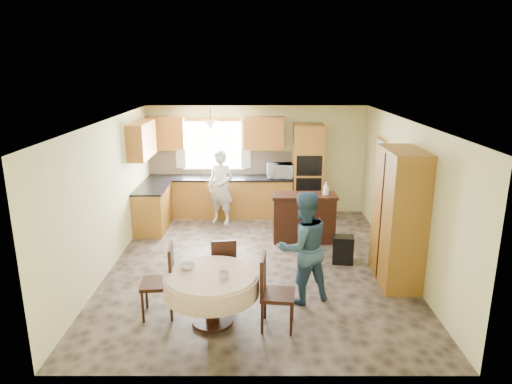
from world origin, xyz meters
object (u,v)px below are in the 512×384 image
at_px(cupboard, 399,217).
at_px(chair_back, 224,263).
at_px(person_sink, 221,187).
at_px(person_dining, 303,247).
at_px(chair_left, 163,277).
at_px(dining_table, 212,285).
at_px(chair_right, 272,288).
at_px(sideboard, 304,219).
at_px(oven_tower, 307,171).

bearing_deg(cupboard, chair_back, -170.60).
height_order(person_sink, person_dining, person_dining).
bearing_deg(person_dining, chair_left, -9.09).
bearing_deg(dining_table, person_sink, 92.53).
xyz_separation_m(chair_right, person_dining, (0.47, 0.73, 0.28)).
xyz_separation_m(chair_back, chair_right, (0.69, -0.91, 0.06)).
xyz_separation_m(sideboard, cupboard, (1.30, -1.75, 0.63)).
bearing_deg(oven_tower, person_dining, -97.01).
bearing_deg(cupboard, person_sink, 136.75).
bearing_deg(chair_right, person_dining, -25.98).
bearing_deg(dining_table, sideboard, 63.16).
bearing_deg(chair_right, oven_tower, -4.74).
bearing_deg(chair_left, person_sink, 166.78).
bearing_deg(cupboard, dining_table, -155.93).
bearing_deg(person_dining, oven_tower, -118.29).
relative_size(chair_back, person_dining, 0.54).
distance_m(sideboard, chair_left, 3.56).
bearing_deg(person_sink, chair_left, -74.40).
bearing_deg(chair_left, cupboard, 100.82).
xyz_separation_m(oven_tower, sideboard, (-0.23, -1.57, -0.61)).
distance_m(cupboard, chair_back, 2.82).
xyz_separation_m(cupboard, person_sink, (-3.00, 2.82, -0.26)).
distance_m(cupboard, dining_table, 3.13).
bearing_deg(chair_left, oven_tower, 145.03).
distance_m(chair_left, person_sink, 3.91).
height_order(sideboard, chair_back, chair_back).
relative_size(sideboard, person_sink, 0.77).
relative_size(oven_tower, sideboard, 1.69).
xyz_separation_m(oven_tower, chair_back, (-1.65, -3.77, -0.56)).
xyz_separation_m(cupboard, dining_table, (-2.82, -1.26, -0.52)).
bearing_deg(person_sink, cupboard, -20.23).
distance_m(oven_tower, cupboard, 3.48).
relative_size(chair_left, chair_back, 1.13).
bearing_deg(dining_table, oven_tower, 69.06).
height_order(oven_tower, sideboard, oven_tower).
bearing_deg(oven_tower, cupboard, -72.12).
bearing_deg(chair_left, sideboard, 135.90).
xyz_separation_m(chair_right, person_sink, (-0.97, 4.18, 0.26)).
relative_size(oven_tower, cupboard, 0.99).
height_order(oven_tower, dining_table, oven_tower).
bearing_deg(sideboard, oven_tower, 81.14).
height_order(sideboard, person_dining, person_dining).
bearing_deg(chair_right, chair_left, 84.89).
relative_size(oven_tower, chair_right, 2.11).
xyz_separation_m(oven_tower, dining_table, (-1.75, -4.58, -0.50)).
relative_size(chair_back, chair_right, 0.90).
height_order(chair_back, person_dining, person_dining).
bearing_deg(cupboard, person_dining, -158.10).
bearing_deg(chair_right, dining_table, 89.72).
distance_m(chair_right, person_sink, 4.30).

